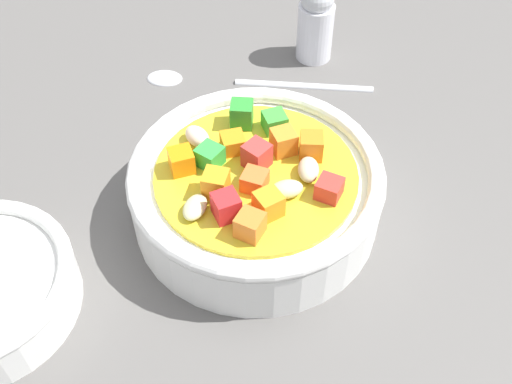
% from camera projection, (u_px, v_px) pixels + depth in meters
% --- Properties ---
extents(ground_plane, '(1.40, 1.40, 0.02)m').
position_uv_depth(ground_plane, '(256.00, 222.00, 0.49)').
color(ground_plane, '#565451').
extents(soup_bowl_main, '(0.19, 0.19, 0.07)m').
position_uv_depth(soup_bowl_main, '(256.00, 189.00, 0.46)').
color(soup_bowl_main, white).
rests_on(soup_bowl_main, ground_plane).
extents(spoon, '(0.02, 0.22, 0.01)m').
position_uv_depth(spoon, '(228.00, 79.00, 0.59)').
color(spoon, silver).
rests_on(spoon, ground_plane).
extents(pepper_shaker, '(0.03, 0.03, 0.08)m').
position_uv_depth(pepper_shaker, '(316.00, 22.00, 0.59)').
color(pepper_shaker, silver).
rests_on(pepper_shaker, ground_plane).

